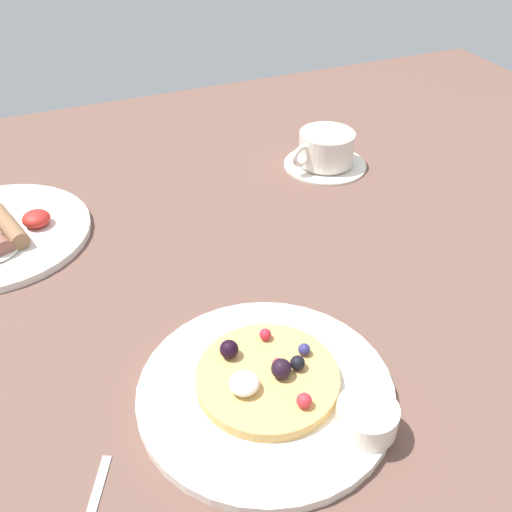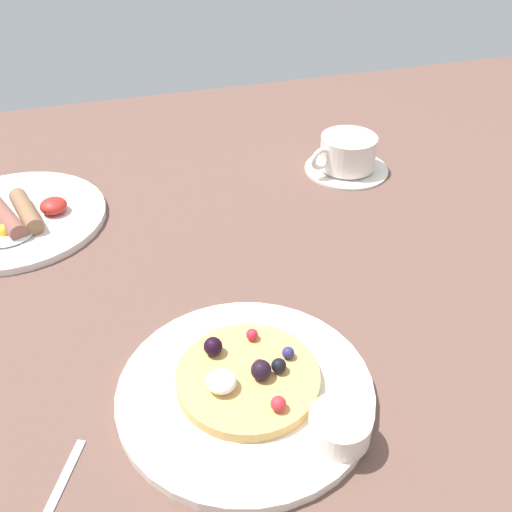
# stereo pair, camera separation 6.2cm
# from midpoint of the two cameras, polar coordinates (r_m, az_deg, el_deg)

# --- Properties ---
(ground_plane) EXTENTS (1.74, 1.28, 0.03)m
(ground_plane) POSITION_cam_midpoint_polar(r_m,az_deg,el_deg) (0.71, -1.37, -4.34)
(ground_plane) COLOR brown
(pancake_plate) EXTENTS (0.25, 0.25, 0.01)m
(pancake_plate) POSITION_cam_midpoint_polar(r_m,az_deg,el_deg) (0.59, 2.08, -13.17)
(pancake_plate) COLOR silver
(pancake_plate) RESTS_ON ground_plane
(pancake_with_berries) EXTENTS (0.14, 0.14, 0.03)m
(pancake_with_berries) POSITION_cam_midpoint_polar(r_m,az_deg,el_deg) (0.58, 2.28, -11.81)
(pancake_with_berries) COLOR tan
(pancake_with_berries) RESTS_ON pancake_plate
(syrup_ramekin) EXTENTS (0.06, 0.06, 0.03)m
(syrup_ramekin) POSITION_cam_midpoint_polar(r_m,az_deg,el_deg) (0.55, 11.53, -16.09)
(syrup_ramekin) COLOR silver
(syrup_ramekin) RESTS_ON pancake_plate
(breakfast_plate) EXTENTS (0.25, 0.25, 0.01)m
(breakfast_plate) POSITION_cam_midpoint_polar(r_m,az_deg,el_deg) (0.88, -20.67, 3.37)
(breakfast_plate) COLOR silver
(breakfast_plate) RESTS_ON ground_plane
(fried_breakfast) EXTENTS (0.12, 0.12, 0.03)m
(fried_breakfast) POSITION_cam_midpoint_polar(r_m,az_deg,el_deg) (0.85, -20.05, 3.55)
(fried_breakfast) COLOR brown
(fried_breakfast) RESTS_ON breakfast_plate
(coffee_saucer) EXTENTS (0.13, 0.13, 0.01)m
(coffee_saucer) POSITION_cam_midpoint_polar(r_m,az_deg,el_deg) (0.97, 10.64, 8.37)
(coffee_saucer) COLOR silver
(coffee_saucer) RESTS_ON ground_plane
(coffee_cup) EXTENTS (0.11, 0.09, 0.05)m
(coffee_cup) POSITION_cam_midpoint_polar(r_m,az_deg,el_deg) (0.95, 10.78, 9.93)
(coffee_cup) COLOR silver
(coffee_cup) RESTS_ON coffee_saucer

